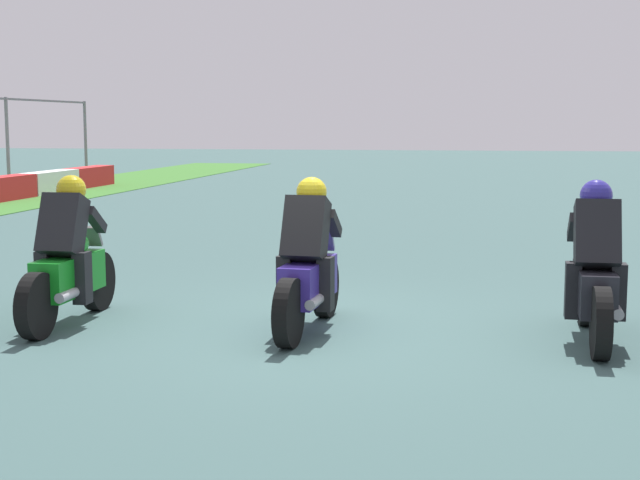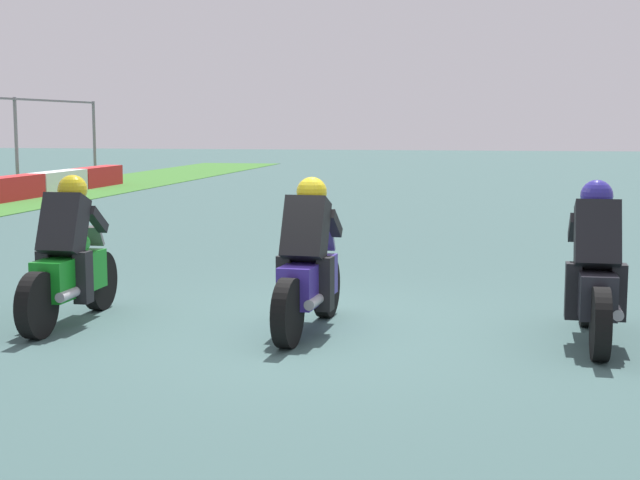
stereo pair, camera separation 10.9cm
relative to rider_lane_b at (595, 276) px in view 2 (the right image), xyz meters
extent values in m
plane|color=#385553|center=(0.01, 2.60, -0.62)|extent=(120.00, 120.00, 0.00)
cube|color=red|center=(13.47, 13.40, -0.30)|extent=(2.64, 0.60, 0.64)
cube|color=silver|center=(16.16, 13.40, -0.30)|extent=(2.64, 0.60, 0.64)
cube|color=red|center=(18.85, 13.40, -0.30)|extent=(2.64, 0.60, 0.64)
cylinder|color=slate|center=(15.90, 14.54, 0.76)|extent=(0.10, 0.10, 2.76)
cylinder|color=slate|center=(21.20, 14.54, 0.76)|extent=(0.10, 0.10, 2.76)
cylinder|color=black|center=(0.70, -0.01, -0.30)|extent=(0.64, 0.15, 0.64)
cylinder|color=black|center=(-0.70, 0.01, -0.30)|extent=(0.64, 0.15, 0.64)
cube|color=black|center=(0.00, 0.00, -0.12)|extent=(1.11, 0.34, 0.40)
ellipsoid|color=black|center=(0.10, 0.00, 0.18)|extent=(0.49, 0.31, 0.24)
cube|color=red|center=(-0.51, 0.01, -0.10)|extent=(0.06, 0.16, 0.08)
cylinder|color=#A5A5AD|center=(-0.35, -0.15, -0.25)|extent=(0.42, 0.11, 0.10)
cube|color=black|center=(-0.10, 0.00, 0.40)|extent=(0.49, 0.41, 0.66)
sphere|color=navy|center=(0.12, 0.00, 0.74)|extent=(0.31, 0.31, 0.30)
cube|color=#6A6D4F|center=(0.50, -0.01, 0.22)|extent=(0.16, 0.26, 0.23)
cube|color=black|center=(-0.11, 0.20, -0.12)|extent=(0.18, 0.14, 0.52)
cube|color=black|center=(-0.12, -0.20, -0.12)|extent=(0.18, 0.14, 0.52)
cube|color=black|center=(0.29, 0.18, 0.42)|extent=(0.39, 0.11, 0.31)
cube|color=black|center=(0.28, -0.18, 0.42)|extent=(0.39, 0.11, 0.31)
cylinder|color=black|center=(0.66, 2.65, -0.30)|extent=(0.65, 0.19, 0.64)
cylinder|color=black|center=(-0.74, 2.75, -0.30)|extent=(0.65, 0.19, 0.64)
cube|color=#392790|center=(-0.04, 2.70, -0.12)|extent=(1.12, 0.40, 0.40)
ellipsoid|color=#392790|center=(0.06, 2.70, 0.18)|extent=(0.50, 0.33, 0.24)
cube|color=red|center=(-0.55, 2.74, -0.10)|extent=(0.07, 0.16, 0.08)
cylinder|color=#A5A5AD|center=(-0.40, 2.57, -0.25)|extent=(0.43, 0.13, 0.10)
cube|color=black|center=(-0.14, 2.71, 0.40)|extent=(0.51, 0.43, 0.66)
sphere|color=gold|center=(0.08, 2.69, 0.74)|extent=(0.32, 0.32, 0.30)
cube|color=slate|center=(0.46, 2.67, 0.22)|extent=(0.17, 0.27, 0.23)
cube|color=black|center=(-0.15, 2.91, -0.12)|extent=(0.19, 0.15, 0.52)
cube|color=black|center=(-0.18, 2.51, -0.12)|extent=(0.19, 0.15, 0.52)
cube|color=black|center=(0.25, 2.86, 0.42)|extent=(0.39, 0.13, 0.31)
cube|color=black|center=(0.22, 2.50, 0.42)|extent=(0.39, 0.13, 0.31)
cylinder|color=black|center=(0.56, 5.16, -0.30)|extent=(0.64, 0.14, 0.64)
cylinder|color=black|center=(-0.84, 5.16, -0.30)|extent=(0.64, 0.14, 0.64)
cube|color=#14821E|center=(-0.14, 5.16, -0.12)|extent=(1.10, 0.33, 0.40)
ellipsoid|color=#14821E|center=(-0.04, 5.16, 0.18)|extent=(0.48, 0.30, 0.24)
cube|color=red|center=(-0.65, 5.16, -0.10)|extent=(0.06, 0.16, 0.08)
cylinder|color=#A5A5AD|center=(-0.49, 5.00, -0.25)|extent=(0.42, 0.10, 0.10)
cube|color=black|center=(-0.24, 5.16, 0.40)|extent=(0.49, 0.40, 0.66)
sphere|color=gold|center=(-0.02, 5.16, 0.74)|extent=(0.30, 0.30, 0.30)
cube|color=slate|center=(0.36, 5.16, 0.22)|extent=(0.16, 0.26, 0.23)
cube|color=black|center=(-0.26, 5.36, -0.12)|extent=(0.18, 0.14, 0.52)
cube|color=black|center=(-0.26, 4.96, -0.12)|extent=(0.18, 0.14, 0.52)
cube|color=black|center=(0.14, 5.34, 0.42)|extent=(0.39, 0.10, 0.31)
cube|color=black|center=(0.14, 4.98, 0.42)|extent=(0.39, 0.10, 0.31)
camera|label=1|loc=(-8.81, 1.03, 1.41)|focal=51.99mm
camera|label=2|loc=(-8.79, 0.92, 1.41)|focal=51.99mm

